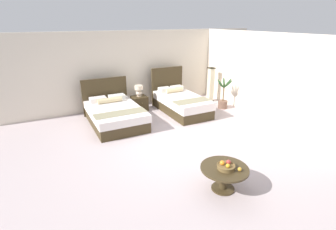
% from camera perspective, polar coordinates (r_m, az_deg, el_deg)
% --- Properties ---
extents(ground_plane, '(9.86, 10.34, 0.02)m').
position_cam_1_polar(ground_plane, '(6.41, 2.97, -6.17)').
color(ground_plane, '#BDACAD').
extents(wall_back, '(9.86, 0.12, 2.55)m').
position_cam_1_polar(wall_back, '(8.94, -7.90, 10.08)').
color(wall_back, beige).
rests_on(wall_back, ground).
extents(wall_side_right, '(0.12, 5.94, 2.55)m').
position_cam_1_polar(wall_side_right, '(8.22, 21.12, 7.98)').
color(wall_side_right, beige).
rests_on(wall_side_right, ground).
extents(bed_near_window, '(1.43, 2.14, 1.16)m').
position_cam_1_polar(bed_near_window, '(7.59, -11.87, 0.24)').
color(bed_near_window, '#3D301A').
rests_on(bed_near_window, ground).
extents(bed_near_corner, '(1.18, 2.15, 1.32)m').
position_cam_1_polar(bed_near_corner, '(8.39, 2.86, 2.81)').
color(bed_near_corner, '#3D301A').
rests_on(bed_near_corner, ground).
extents(nightstand, '(0.48, 0.47, 0.48)m').
position_cam_1_polar(nightstand, '(8.61, -6.38, 2.63)').
color(nightstand, '#3D301A').
rests_on(nightstand, ground).
extents(table_lamp, '(0.27, 0.27, 0.37)m').
position_cam_1_polar(table_lamp, '(8.50, -6.54, 5.58)').
color(table_lamp, beige).
rests_on(table_lamp, nightstand).
extents(coffee_table, '(0.84, 0.84, 0.45)m').
position_cam_1_polar(coffee_table, '(4.71, 12.44, -12.52)').
color(coffee_table, '#3D301A').
rests_on(coffee_table, ground).
extents(fruit_bowl, '(0.32, 0.32, 0.14)m').
position_cam_1_polar(fruit_bowl, '(4.60, 12.84, -11.06)').
color(fruit_bowl, brown).
rests_on(fruit_bowl, coffee_table).
extents(loose_apple, '(0.07, 0.07, 0.07)m').
position_cam_1_polar(loose_apple, '(4.60, 15.74, -11.59)').
color(loose_apple, gold).
rests_on(loose_apple, coffee_table).
extents(floor_lamp_corner, '(0.23, 0.23, 1.26)m').
position_cam_1_polar(floor_lamp_corner, '(9.56, 9.50, 6.69)').
color(floor_lamp_corner, black).
rests_on(floor_lamp_corner, ground).
extents(potted_palm, '(0.60, 0.49, 1.08)m').
position_cam_1_polar(potted_palm, '(8.94, 12.20, 3.36)').
color(potted_palm, brown).
rests_on(potted_palm, ground).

